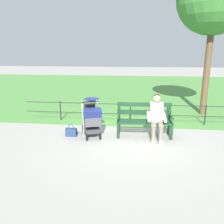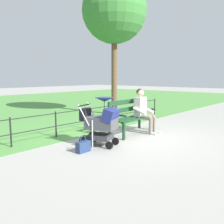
# 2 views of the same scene
# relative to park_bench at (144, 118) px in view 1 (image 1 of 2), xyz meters

# --- Properties ---
(ground_plane) EXTENTS (60.00, 60.00, 0.00)m
(ground_plane) POSITION_rel_park_bench_xyz_m (0.44, 0.12, -0.53)
(ground_plane) COLOR #9E9B93
(grass_lawn) EXTENTS (40.00, 16.00, 0.01)m
(grass_lawn) POSITION_rel_park_bench_xyz_m (0.44, -8.68, -0.52)
(grass_lawn) COLOR #518E42
(grass_lawn) RESTS_ON ground
(park_bench) EXTENTS (1.62, 0.66, 0.96)m
(park_bench) POSITION_rel_park_bench_xyz_m (0.00, 0.00, 0.00)
(park_bench) COLOR #193D23
(park_bench) RESTS_ON ground
(person_on_bench) EXTENTS (0.55, 0.74, 1.28)m
(person_on_bench) POSITION_rel_park_bench_xyz_m (-0.33, 0.22, 0.15)
(person_on_bench) COLOR slate
(person_on_bench) RESTS_ON ground
(stroller) EXTENTS (0.74, 0.99, 1.15)m
(stroller) POSITION_rel_park_bench_xyz_m (1.51, 0.29, 0.07)
(stroller) COLOR black
(stroller) RESTS_ON ground
(handbag) EXTENTS (0.32, 0.14, 0.37)m
(handbag) POSITION_rel_park_bench_xyz_m (2.13, 0.33, -0.40)
(handbag) COLOR navy
(handbag) RESTS_ON ground
(park_fence) EXTENTS (7.57, 0.04, 0.70)m
(park_fence) POSITION_rel_park_bench_xyz_m (0.17, -1.21, -0.11)
(park_fence) COLOR black
(park_fence) RESTS_ON ground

